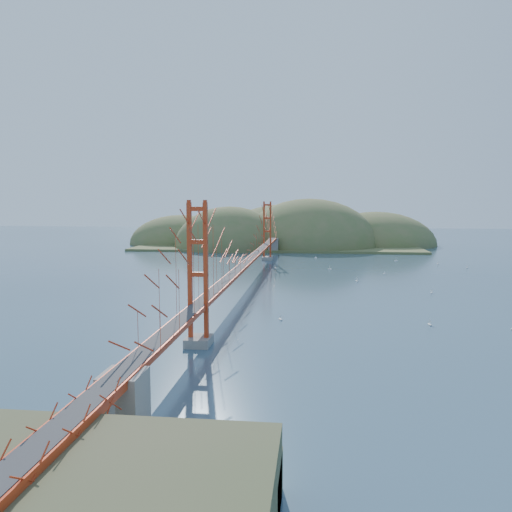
# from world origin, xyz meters

# --- Properties ---
(ground) EXTENTS (320.00, 320.00, 0.00)m
(ground) POSITION_xyz_m (0.00, 0.00, 0.00)
(ground) COLOR #2F495E
(ground) RESTS_ON ground
(bridge) EXTENTS (2.20, 94.40, 12.00)m
(bridge) POSITION_xyz_m (0.00, 0.18, 7.01)
(bridge) COLOR gray
(bridge) RESTS_ON ground
(approach_viaduct) EXTENTS (1.40, 12.00, 3.38)m
(approach_viaduct) POSITION_xyz_m (0.00, -51.91, 2.55)
(approach_viaduct) COLOR #B93214
(approach_viaduct) RESTS_ON ground
(promontory) EXTENTS (9.00, 6.00, 0.24)m
(promontory) POSITION_xyz_m (0.00, -48.50, 0.12)
(promontory) COLOR #59544C
(promontory) RESTS_ON ground
(fort) EXTENTS (3.70, 2.30, 1.75)m
(fort) POSITION_xyz_m (0.40, -47.80, 0.67)
(fort) COLOR brown
(fort) RESTS_ON ground
(far_headlands) EXTENTS (84.00, 58.00, 25.00)m
(far_headlands) POSITION_xyz_m (2.21, 68.52, 0.00)
(far_headlands) COLOR brown
(far_headlands) RESTS_ON ground
(sailboat_12) EXTENTS (0.52, 0.50, 0.58)m
(sailboat_12) POSITION_xyz_m (9.66, 35.07, 0.14)
(sailboat_12) COLOR white
(sailboat_12) RESTS_ON ground
(sailboat_7) EXTENTS (0.60, 0.49, 0.70)m
(sailboat_7) POSITION_xyz_m (25.37, 31.62, 0.15)
(sailboat_7) COLOR white
(sailboat_7) RESTS_ON ground
(sailboat_3) EXTENTS (0.63, 0.55, 0.72)m
(sailboat_3) POSITION_xyz_m (11.97, 17.40, 0.16)
(sailboat_3) COLOR white
(sailboat_3) RESTS_ON ground
(sailboat_1) EXTENTS (0.60, 0.60, 0.66)m
(sailboat_1) POSITION_xyz_m (15.49, 4.67, 0.15)
(sailboat_1) COLOR white
(sailboat_1) RESTS_ON ground
(sailboat_14) EXTENTS (0.51, 0.57, 0.65)m
(sailboat_14) POSITION_xyz_m (24.18, -3.76, 0.15)
(sailboat_14) COLOR white
(sailboat_14) RESTS_ON ground
(sailboat_4) EXTENTS (0.58, 0.58, 0.61)m
(sailboat_4) POSITION_xyz_m (35.95, 21.77, 0.14)
(sailboat_4) COLOR white
(sailboat_4) RESTS_ON ground
(sailboat_15) EXTENTS (0.49, 0.57, 0.66)m
(sailboat_15) POSITION_xyz_m (32.28, 27.02, 0.15)
(sailboat_15) COLOR white
(sailboat_15) RESTS_ON ground
(sailboat_0) EXTENTS (0.55, 0.61, 0.69)m
(sailboat_0) POSITION_xyz_m (20.08, -21.07, 0.15)
(sailboat_0) COLOR white
(sailboat_0) RESTS_ON ground
(sailboat_16) EXTENTS (0.54, 0.54, 0.57)m
(sailboat_16) POSITION_xyz_m (20.63, 13.03, 0.14)
(sailboat_16) COLOR white
(sailboat_16) RESTS_ON ground
(sailboat_10) EXTENTS (0.55, 0.55, 0.58)m
(sailboat_10) POSITION_xyz_m (6.00, -20.51, 0.14)
(sailboat_10) COLOR white
(sailboat_10) RESTS_ON ground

